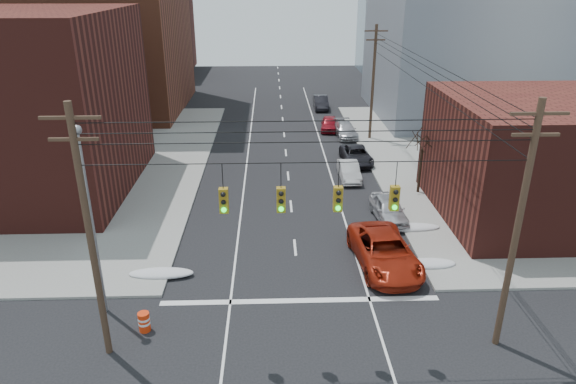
{
  "coord_description": "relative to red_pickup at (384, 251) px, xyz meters",
  "views": [
    {
      "loc": [
        -1.35,
        -15.09,
        15.03
      ],
      "look_at": [
        -0.37,
        13.49,
        3.0
      ],
      "focal_mm": 32.0,
      "sensor_mm": 36.0,
      "label": 1
    }
  ],
  "objects": [
    {
      "name": "street_light",
      "position": [
        -14.38,
        -3.74,
        4.63
      ],
      "size": [
        0.44,
        0.44,
        9.32
      ],
      "color": "gray",
      "rests_on": "ground"
    },
    {
      "name": "parked_car_e",
      "position": [
        -0.08,
        27.62,
        -0.2
      ],
      "size": [
        2.23,
        4.37,
        1.42
      ],
      "primitive_type": "imported",
      "rotation": [
        0.0,
        0.0,
        -0.13
      ],
      "color": "maroon",
      "rests_on": "ground"
    },
    {
      "name": "building_glass",
      "position": [
        19.12,
        60.26,
        10.09
      ],
      "size": [
        20.0,
        18.0,
        22.0
      ],
      "primitive_type": "cube",
      "color": "gray",
      "rests_on": "ground"
    },
    {
      "name": "lot_car_d",
      "position": [
        -23.12,
        14.44,
        0.01
      ],
      "size": [
        4.77,
        2.7,
        1.53
      ],
      "primitive_type": "imported",
      "rotation": [
        0.0,
        0.0,
        1.36
      ],
      "color": "#A2A1A6",
      "rests_on": "sidewalk_nw"
    },
    {
      "name": "parked_car_c",
      "position": [
        1.16,
        17.28,
        -0.22
      ],
      "size": [
        2.57,
        5.12,
        1.39
      ],
      "primitive_type": "imported",
      "rotation": [
        0.0,
        0.0,
        0.05
      ],
      "color": "black",
      "rests_on": "ground"
    },
    {
      "name": "parked_car_d",
      "position": [
        1.3,
        25.22,
        -0.2
      ],
      "size": [
        2.23,
        4.96,
        1.41
      ],
      "primitive_type": "imported",
      "rotation": [
        0.0,
        0.0,
        0.05
      ],
      "color": "#A6A6AB",
      "rests_on": "ground"
    },
    {
      "name": "snow_ne",
      "position": [
        2.52,
        -0.24,
        -0.7
      ],
      "size": [
        3.0,
        1.08,
        0.42
      ],
      "primitive_type": "ellipsoid",
      "color": "silver",
      "rests_on": "ground"
    },
    {
      "name": "building_storefront",
      "position": [
        13.12,
        6.26,
        3.09
      ],
      "size": [
        16.0,
        12.0,
        8.0
      ],
      "primitive_type": "cube",
      "color": "#4B1B16",
      "rests_on": "ground"
    },
    {
      "name": "parked_car_f",
      "position": [
        -0.08,
        37.22,
        -0.13
      ],
      "size": [
        1.66,
        4.76,
        1.57
      ],
      "primitive_type": "imported",
      "rotation": [
        0.0,
        0.0,
        -0.0
      ],
      "color": "black",
      "rests_on": "ground"
    },
    {
      "name": "traffic_signals",
      "position": [
        -4.79,
        -6.77,
        6.26
      ],
      "size": [
        17.0,
        0.42,
        2.02
      ],
      "color": "black",
      "rests_on": "ground"
    },
    {
      "name": "construction_barrel",
      "position": [
        -12.15,
        -5.33,
        -0.42
      ],
      "size": [
        0.54,
        0.54,
        0.95
      ],
      "rotation": [
        0.0,
        0.0,
        -0.01
      ],
      "color": "red",
      "rests_on": "ground"
    },
    {
      "name": "utility_pole_left",
      "position": [
        -13.38,
        -6.74,
        4.87
      ],
      "size": [
        2.2,
        0.28,
        11.0
      ],
      "color": "#473323",
      "rests_on": "ground"
    },
    {
      "name": "lot_car_c",
      "position": [
        -21.3,
        13.84,
        -0.07
      ],
      "size": [
        5.16,
        3.72,
        1.39
      ],
      "primitive_type": "imported",
      "rotation": [
        0.0,
        0.0,
        1.15
      ],
      "color": "black",
      "rests_on": "sidewalk_nw"
    },
    {
      "name": "parked_car_b",
      "position": [
        -0.02,
        13.4,
        -0.22
      ],
      "size": [
        1.49,
        4.21,
        1.38
      ],
      "primitive_type": "imported",
      "rotation": [
        0.0,
        0.0,
        0.01
      ],
      "color": "silver",
      "rests_on": "ground"
    },
    {
      "name": "building_office",
      "position": [
        17.12,
        34.26,
        11.59
      ],
      "size": [
        22.0,
        20.0,
        25.0
      ],
      "primitive_type": "cube",
      "color": "gray",
      "rests_on": "ground"
    },
    {
      "name": "utility_pole_right",
      "position": [
        3.62,
        -6.74,
        4.87
      ],
      "size": [
        2.2,
        0.28,
        11.0
      ],
      "color": "#473323",
      "rests_on": "ground"
    },
    {
      "name": "building_brick_far",
      "position": [
        -30.88,
        64.26,
        5.09
      ],
      "size": [
        22.0,
        18.0,
        12.0
      ],
      "primitive_type": "cube",
      "color": "#4B1B16",
      "rests_on": "ground"
    },
    {
      "name": "parked_car_a",
      "position": [
        1.52,
        5.9,
        -0.14
      ],
      "size": [
        2.13,
        4.65,
        1.55
      ],
      "primitive_type": "imported",
      "rotation": [
        0.0,
        0.0,
        0.07
      ],
      "color": "silver",
      "rests_on": "ground"
    },
    {
      "name": "utility_pole_far",
      "position": [
        3.62,
        24.26,
        4.87
      ],
      "size": [
        2.2,
        0.28,
        11.0
      ],
      "color": "#473323",
      "rests_on": "ground"
    },
    {
      "name": "lot_car_b",
      "position": [
        -20.68,
        14.61,
        0.03
      ],
      "size": [
        6.16,
        3.98,
        1.58
      ],
      "primitive_type": "imported",
      "rotation": [
        0.0,
        0.0,
        1.31
      ],
      "color": "#9E9FA3",
      "rests_on": "sidewalk_nw"
    },
    {
      "name": "snow_east_far",
      "position": [
        2.52,
        4.26,
        -0.7
      ],
      "size": [
        4.0,
        1.08,
        0.42
      ],
      "primitive_type": "ellipsoid",
      "color": "silver",
      "rests_on": "ground"
    },
    {
      "name": "snow_nw",
      "position": [
        -12.28,
        -0.74,
        -0.7
      ],
      "size": [
        3.5,
        1.08,
        0.42
      ],
      "primitive_type": "ellipsoid",
      "color": "silver",
      "rests_on": "ground"
    },
    {
      "name": "lot_car_a",
      "position": [
        -20.74,
        14.43,
        -0.06
      ],
      "size": [
        4.47,
        3.0,
        1.39
      ],
      "primitive_type": "imported",
      "rotation": [
        0.0,
        0.0,
        1.97
      ],
      "color": "silver",
      "rests_on": "sidewalk_nw"
    },
    {
      "name": "bare_tree",
      "position": [
        4.7,
        10.26,
        1.41
      ],
      "size": [
        2.09,
        2.2,
        4.93
      ],
      "color": "black",
      "rests_on": "ground"
    },
    {
      "name": "red_pickup",
      "position": [
        0.0,
        0.0,
        0.0
      ],
      "size": [
        3.59,
        6.79,
        1.82
      ],
      "primitive_type": "imported",
      "rotation": [
        0.0,
        0.0,
        0.09
      ],
      "color": "maroon",
      "rests_on": "ground"
    }
  ]
}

